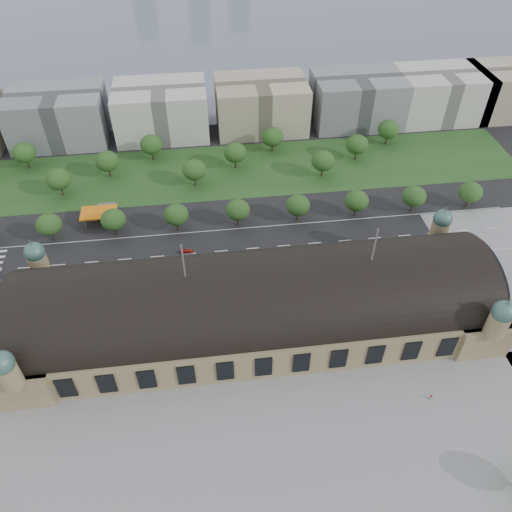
{
  "coord_description": "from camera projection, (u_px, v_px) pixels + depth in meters",
  "views": [
    {
      "loc": [
        -12.74,
        -102.85,
        126.24
      ],
      "look_at": [
        2.79,
        18.5,
        14.0
      ],
      "focal_mm": 35.0,
      "sensor_mm": 36.0,
      "label": 1
    }
  ],
  "objects": [
    {
      "name": "ground",
      "position": [
        255.0,
        327.0,
        161.71
      ],
      "size": [
        900.0,
        900.0,
        0.0
      ],
      "primitive_type": "plane",
      "color": "black",
      "rests_on": "ground"
    },
    {
      "name": "station",
      "position": [
        255.0,
        305.0,
        154.77
      ],
      "size": [
        150.0,
        48.4,
        44.3
      ],
      "color": "#95845C",
      "rests_on": "ground"
    },
    {
      "name": "plaza_south",
      "position": [
        314.0,
        453.0,
        130.49
      ],
      "size": [
        190.0,
        48.0,
        0.12
      ],
      "primitive_type": "cube",
      "color": "gray",
      "rests_on": "ground"
    },
    {
      "name": "road_slab",
      "position": [
        189.0,
        254.0,
        187.62
      ],
      "size": [
        260.0,
        26.0,
        0.1
      ],
      "primitive_type": "cube",
      "color": "black",
      "rests_on": "ground"
    },
    {
      "name": "grass_belt",
      "position": [
        197.0,
        173.0,
        228.29
      ],
      "size": [
        300.0,
        45.0,
        0.1
      ],
      "primitive_type": "cube",
      "color": "#23481D",
      "rests_on": "ground"
    },
    {
      "name": "petrol_station",
      "position": [
        103.0,
        211.0,
        202.39
      ],
      "size": [
        14.0,
        13.0,
        5.05
      ],
      "color": "orange",
      "rests_on": "ground"
    },
    {
      "name": "lake",
      "position": [
        206.0,
        24.0,
        379.53
      ],
      "size": [
        700.0,
        320.0,
        0.08
      ],
      "primitive_type": "cube",
      "color": "slate",
      "rests_on": "ground"
    },
    {
      "name": "office_2",
      "position": [
        58.0,
        116.0,
        243.33
      ],
      "size": [
        45.0,
        32.0,
        24.0
      ],
      "primitive_type": "cube",
      "color": "gray",
      "rests_on": "ground"
    },
    {
      "name": "office_3",
      "position": [
        162.0,
        111.0,
        248.01
      ],
      "size": [
        45.0,
        32.0,
        24.0
      ],
      "primitive_type": "cube",
      "color": "beige",
      "rests_on": "ground"
    },
    {
      "name": "office_4",
      "position": [
        261.0,
        105.0,
        252.68
      ],
      "size": [
        45.0,
        32.0,
        24.0
      ],
      "primitive_type": "cube",
      "color": "#B1A68B",
      "rests_on": "ground"
    },
    {
      "name": "office_5",
      "position": [
        357.0,
        99.0,
        257.36
      ],
      "size": [
        45.0,
        32.0,
        24.0
      ],
      "primitive_type": "cube",
      "color": "gray",
      "rests_on": "ground"
    },
    {
      "name": "office_6",
      "position": [
        440.0,
        94.0,
        261.57
      ],
      "size": [
        45.0,
        32.0,
        24.0
      ],
      "primitive_type": "cube",
      "color": "beige",
      "rests_on": "ground"
    },
    {
      "name": "office_7",
      "position": [
        512.0,
        90.0,
        265.32
      ],
      "size": [
        45.0,
        32.0,
        24.0
      ],
      "primitive_type": "cube",
      "color": "#B1A68B",
      "rests_on": "ground"
    },
    {
      "name": "tree_row_2",
      "position": [
        49.0,
        225.0,
        188.7
      ],
      "size": [
        9.6,
        9.6,
        11.52
      ],
      "color": "#2D2116",
      "rests_on": "ground"
    },
    {
      "name": "tree_row_3",
      "position": [
        113.0,
        220.0,
        190.94
      ],
      "size": [
        9.6,
        9.6,
        11.52
      ],
      "color": "#2D2116",
      "rests_on": "ground"
    },
    {
      "name": "tree_row_4",
      "position": [
        176.0,
        215.0,
        193.19
      ],
      "size": [
        9.6,
        9.6,
        11.52
      ],
      "color": "#2D2116",
      "rests_on": "ground"
    },
    {
      "name": "tree_row_5",
      "position": [
        238.0,
        210.0,
        195.43
      ],
      "size": [
        9.6,
        9.6,
        11.52
      ],
      "color": "#2D2116",
      "rests_on": "ground"
    },
    {
      "name": "tree_row_6",
      "position": [
        298.0,
        205.0,
        197.68
      ],
      "size": [
        9.6,
        9.6,
        11.52
      ],
      "color": "#2D2116",
      "rests_on": "ground"
    },
    {
      "name": "tree_row_7",
      "position": [
        357.0,
        201.0,
        199.92
      ],
      "size": [
        9.6,
        9.6,
        11.52
      ],
      "color": "#2D2116",
      "rests_on": "ground"
    },
    {
      "name": "tree_row_8",
      "position": [
        414.0,
        196.0,
        202.17
      ],
      "size": [
        9.6,
        9.6,
        11.52
      ],
      "color": "#2D2116",
      "rests_on": "ground"
    },
    {
      "name": "tree_row_9",
      "position": [
        470.0,
        192.0,
        204.42
      ],
      "size": [
        9.6,
        9.6,
        11.52
      ],
      "color": "#2D2116",
      "rests_on": "ground"
    },
    {
      "name": "tree_belt_2",
      "position": [
        24.0,
        153.0,
        225.87
      ],
      "size": [
        10.4,
        10.4,
        12.48
      ],
      "color": "#2D2116",
      "rests_on": "ground"
    },
    {
      "name": "tree_belt_3",
      "position": [
        58.0,
        179.0,
        210.11
      ],
      "size": [
        10.4,
        10.4,
        12.48
      ],
      "color": "#2D2116",
      "rests_on": "ground"
    },
    {
      "name": "tree_belt_4",
      "position": [
        107.0,
        161.0,
        220.66
      ],
      "size": [
        10.4,
        10.4,
        12.48
      ],
      "color": "#2D2116",
      "rests_on": "ground"
    },
    {
      "name": "tree_belt_5",
      "position": [
        151.0,
        145.0,
        231.21
      ],
      "size": [
        10.4,
        10.4,
        12.48
      ],
      "color": "#2D2116",
      "rests_on": "ground"
    },
    {
      "name": "tree_belt_6",
      "position": [
        194.0,
        170.0,
        215.44
      ],
      "size": [
        10.4,
        10.4,
        12.48
      ],
      "color": "#2D2116",
      "rests_on": "ground"
    },
    {
      "name": "tree_belt_7",
      "position": [
        235.0,
        153.0,
        225.99
      ],
      "size": [
        10.4,
        10.4,
        12.48
      ],
      "color": "#2D2116",
      "rests_on": "ground"
    },
    {
      "name": "tree_belt_8",
      "position": [
        272.0,
        137.0,
        236.54
      ],
      "size": [
        10.4,
        10.4,
        12.48
      ],
      "color": "#2D2116",
      "rests_on": "ground"
    },
    {
      "name": "tree_belt_9",
      "position": [
        323.0,
        161.0,
        220.78
      ],
      "size": [
        10.4,
        10.4,
        12.48
      ],
      "color": "#2D2116",
      "rests_on": "ground"
    },
    {
      "name": "tree_belt_10",
      "position": [
        357.0,
        144.0,
        231.33
      ],
      "size": [
        10.4,
        10.4,
        12.48
      ],
      "color": "#2D2116",
      "rests_on": "ground"
    },
    {
      "name": "tree_belt_11",
      "position": [
        388.0,
        129.0,
        241.87
      ],
      "size": [
        10.4,
        10.4,
        12.48
      ],
      "color": "#2D2116",
      "rests_on": "ground"
    },
    {
      "name": "traffic_car_3",
      "position": [
        186.0,
        251.0,
        187.72
      ],
      "size": [
        4.94,
        2.11,
        1.42
      ],
      "primitive_type": "imported",
      "rotation": [
        0.0,
        0.0,
        1.6
      ],
      "color": "maroon",
      "rests_on": "ground"
    },
    {
      "name": "traffic_car_4",
      "position": [
        300.0,
        248.0,
        188.98
      ],
      "size": [
        4.13,
        2.09,
        1.35
      ],
      "primitive_type": "imported",
      "rotation": [
        0.0,
        0.0,
        -1.44
      ],
      "color": "#181A44",
      "rests_on": "ground"
    },
    {
      "name": "traffic_car_6",
      "position": [
        470.0,
        243.0,
        191.25
      ],
      "size": [
        4.92,
        2.53,
        1.33
      ],
      "primitive_type": "imported",
      "rotation": [
        0.0,
        0.0,
        -1.64
      ],
      "color": "white",
      "rests_on": "ground"
    },
    {
      "name": "parked_car_0",
      "position": [
        76.0,
        287.0,
        173.95
      ],
      "size": [
        4.22,
        2.92,
        1.32
      ],
      "primitive_type": "imported",
      "rotation": [
        0.0,
        0.0,
        -1.15
      ],
      "color": "black",
      "rests_on": "ground"
    },
    {
      "name": "parked_car_1",
      "position": [
        33.0,
        291.0,
        172.51
      ],
      "size": [
        6.16,
        5.6,
        1.59
      ],
      "primitive_type": "imported",
      "rotation": [
        0.0,
        0.0,
        -0.91
      ],
      "color": "maroon",
      "rests_on": "ground"
    },
    {
      "name": "parked_car_2",
      "position": [
        123.0,
        291.0,
        172.53
      ],
      "size": [
        5.31,
        4.38,
        1.45
      ],
      "primitive_type": "imported",
      "rotation": [
        0.0,
        0.0,
        -1.01
      ],
      "color": "#1B1A4B",
      "rests_on": "ground"
    },
    {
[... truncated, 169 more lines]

